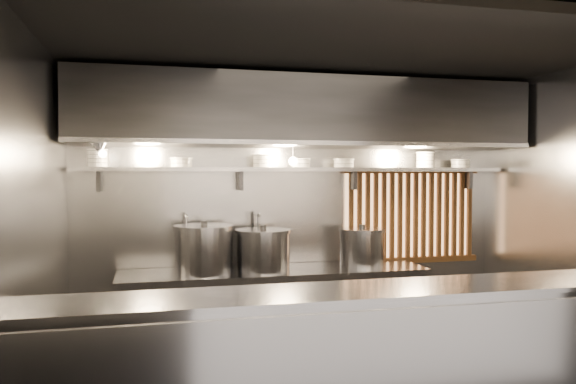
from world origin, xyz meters
name	(u,v)px	position (x,y,z in m)	size (l,w,h in m)	color
ceiling	(343,51)	(0.00, 0.00, 2.80)	(4.50, 4.50, 0.00)	black
wall_back	(295,215)	(0.00, 1.50, 1.40)	(4.50, 4.50, 0.00)	gray
wall_left	(37,237)	(-2.25, 0.00, 1.40)	(3.00, 3.00, 0.00)	gray
serving_counter	(393,376)	(0.00, -0.96, 0.57)	(4.50, 0.56, 1.13)	gray
cooking_bench	(275,315)	(-0.30, 1.13, 0.45)	(3.00, 0.70, 0.90)	gray
bowl_shelf	(300,170)	(0.00, 1.32, 1.88)	(4.40, 0.34, 0.04)	gray
exhaust_hood	(306,114)	(0.00, 1.10, 2.42)	(4.40, 0.81, 0.65)	#2D2D30
wood_screen	(411,215)	(1.30, 1.45, 1.38)	(1.56, 0.09, 1.04)	#FFB772
faucet_left	(185,228)	(-1.15, 1.37, 1.31)	(0.04, 0.30, 0.50)	silver
faucet_right	(255,226)	(-0.45, 1.37, 1.31)	(0.04, 0.30, 0.50)	silver
heat_lamp	(99,147)	(-1.90, 0.85, 2.07)	(0.25, 0.35, 0.20)	gray
pendant_bulb	(293,161)	(-0.10, 1.20, 1.96)	(0.09, 0.09, 0.19)	#2D2D30
stock_pot_left	(204,249)	(-0.99, 1.09, 1.13)	(0.68, 0.68, 0.49)	gray
stock_pot_mid	(263,250)	(-0.42, 1.10, 1.10)	(0.68, 0.68, 0.44)	gray
stock_pot_right	(362,247)	(0.62, 1.16, 1.09)	(0.57, 0.57, 0.42)	gray
bowl_stack_0	(97,158)	(-1.96, 1.32, 1.99)	(0.20, 0.20, 0.17)	silver
bowl_stack_1	(182,162)	(-1.18, 1.32, 1.95)	(0.22, 0.22, 0.09)	silver
bowl_stack_2	(263,161)	(-0.38, 1.32, 1.97)	(0.22, 0.22, 0.13)	silver
bowl_stack_3	(301,163)	(0.01, 1.32, 1.95)	(0.20, 0.20, 0.09)	silver
bowl_stack_4	(344,163)	(0.47, 1.32, 1.95)	(0.22, 0.22, 0.09)	silver
bowl_stack_5	(425,160)	(1.40, 1.32, 1.99)	(0.20, 0.20, 0.17)	silver
bowl_stack_6	(460,164)	(1.82, 1.32, 1.95)	(0.21, 0.21, 0.09)	silver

